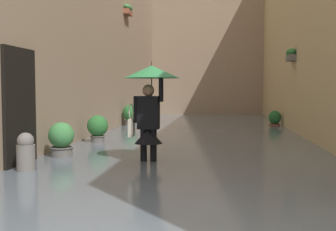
% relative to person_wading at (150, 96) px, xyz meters
% --- Properties ---
extents(ground_plane, '(60.00, 60.00, 0.00)m').
position_rel_person_wading_xyz_m(ground_plane, '(-0.66, -4.75, -1.38)').
color(ground_plane, slate).
extents(flood_water, '(6.45, 24.59, 0.21)m').
position_rel_person_wading_xyz_m(flood_water, '(-0.66, -4.75, -1.27)').
color(flood_water, slate).
rests_on(flood_water, ground_plane).
extents(building_facade_far, '(9.25, 1.80, 9.59)m').
position_rel_person_wading_xyz_m(building_facade_far, '(-0.66, -14.94, 3.42)').
color(building_facade_far, gray).
rests_on(building_facade_far, ground_plane).
extents(person_wading, '(1.00, 1.00, 1.99)m').
position_rel_person_wading_xyz_m(person_wading, '(0.00, 0.00, 0.00)').
color(person_wading, black).
rests_on(person_wading, ground_plane).
extents(potted_plant_far_right, '(0.51, 0.51, 0.95)m').
position_rel_person_wading_xyz_m(potted_plant_far_right, '(1.88, -7.09, -0.84)').
color(potted_plant_far_right, '#66605B').
rests_on(potted_plant_far_right, ground_plane).
extents(potted_plant_near_right, '(0.49, 0.49, 0.86)m').
position_rel_person_wading_xyz_m(potted_plant_near_right, '(1.78, -0.33, -0.91)').
color(potted_plant_near_right, '#66605B').
rests_on(potted_plant_near_right, ground_plane).
extents(potted_plant_mid_right, '(0.51, 0.51, 0.86)m').
position_rel_person_wading_xyz_m(potted_plant_mid_right, '(1.70, -2.50, -0.87)').
color(potted_plant_mid_right, '#66605B').
rests_on(potted_plant_mid_right, ground_plane).
extents(potted_plant_mid_left, '(0.44, 0.44, 0.73)m').
position_rel_person_wading_xyz_m(potted_plant_mid_left, '(-3.22, -7.70, -0.99)').
color(potted_plant_mid_left, brown).
rests_on(potted_plant_mid_left, ground_plane).
extents(mooring_bollard, '(0.29, 0.29, 0.81)m').
position_rel_person_wading_xyz_m(mooring_bollard, '(1.82, 1.09, -0.97)').
color(mooring_bollard, slate).
rests_on(mooring_bollard, ground_plane).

